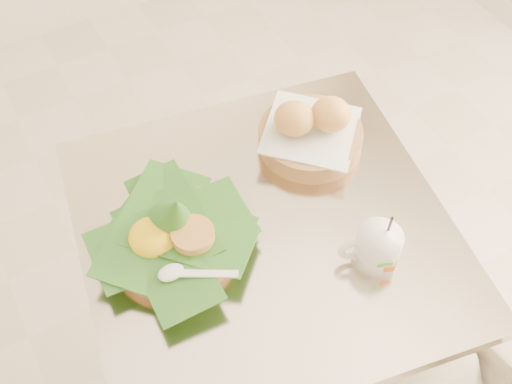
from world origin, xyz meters
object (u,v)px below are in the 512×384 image
bread_basket (311,131)px  coffee_mug (377,247)px  cafe_table (264,284)px  rice_basket (172,234)px

bread_basket → coffee_mug: bearing=-98.5°
bread_basket → cafe_table: bearing=-143.2°
bread_basket → coffee_mug: coffee_mug is taller
bread_basket → coffee_mug: size_ratio=1.81×
rice_basket → cafe_table: bearing=-14.6°
cafe_table → rice_basket: 0.32m
cafe_table → rice_basket: bearing=165.4°
rice_basket → bread_basket: bearing=15.0°
coffee_mug → cafe_table: bearing=132.2°
rice_basket → bread_basket: size_ratio=1.14×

